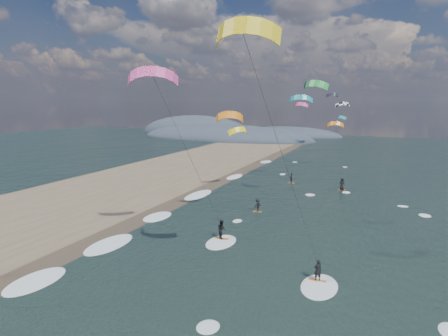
% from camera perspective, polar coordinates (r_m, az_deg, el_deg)
% --- Properties ---
extents(ground, '(260.00, 260.00, 0.00)m').
position_cam_1_polar(ground, '(27.54, -8.74, -18.90)').
color(ground, black).
rests_on(ground, ground).
extents(sand_strip, '(26.00, 240.00, 0.00)m').
position_cam_1_polar(sand_strip, '(49.73, -26.22, -6.40)').
color(sand_strip, brown).
rests_on(sand_strip, ground).
extents(wet_sand_strip, '(3.00, 240.00, 0.00)m').
position_cam_1_polar(wet_sand_strip, '(41.50, -15.36, -8.89)').
color(wet_sand_strip, '#382D23').
rests_on(wet_sand_strip, ground).
extents(coastal_hills, '(80.00, 41.00, 15.00)m').
position_cam_1_polar(coastal_hills, '(141.16, -0.46, 4.86)').
color(coastal_hills, '#3D4756').
rests_on(coastal_hills, ground).
extents(kitesurfer_near_a, '(7.60, 8.28, 18.41)m').
position_cam_1_polar(kitesurfer_near_a, '(23.04, 5.54, 11.66)').
color(kitesurfer_near_a, '#C46D22').
rests_on(kitesurfer_near_a, ground).
extents(kitesurfer_near_b, '(7.32, 9.03, 16.52)m').
position_cam_1_polar(kitesurfer_near_b, '(32.14, -7.55, 6.21)').
color(kitesurfer_near_b, '#C46D22').
rests_on(kitesurfer_near_b, ground).
extents(far_kitesurfers, '(9.29, 18.37, 1.84)m').
position_cam_1_polar(far_kitesurfers, '(53.56, 11.50, -3.42)').
color(far_kitesurfers, '#C46D22').
rests_on(far_kitesurfers, ground).
extents(bg_kite_field, '(13.76, 73.36, 8.63)m').
position_cam_1_polar(bg_kite_field, '(74.51, 13.55, 9.43)').
color(bg_kite_field, '#D83F8C').
rests_on(bg_kite_field, ground).
extents(shoreline_surf, '(2.40, 79.40, 0.11)m').
position_cam_1_polar(shoreline_surf, '(44.40, -10.25, -7.41)').
color(shoreline_surf, white).
rests_on(shoreline_surf, ground).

